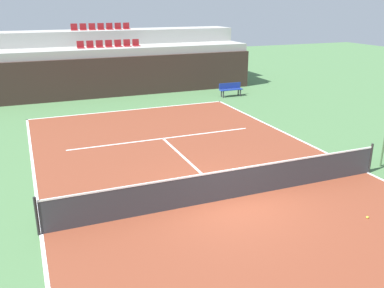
{
  "coord_description": "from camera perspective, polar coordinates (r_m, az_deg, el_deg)",
  "views": [
    {
      "loc": [
        -5.41,
        -10.26,
        5.72
      ],
      "look_at": [
        -0.41,
        2.0,
        1.2
      ],
      "focal_mm": 39.11,
      "sensor_mm": 36.0,
      "label": 1
    }
  ],
  "objects": [
    {
      "name": "service_line_far",
      "position": [
        18.42,
        -3.98,
        0.76
      ],
      "size": [
        8.26,
        0.1,
        0.0
      ],
      "primitive_type": "cube",
      "color": "white",
      "rests_on": "court_surface"
    },
    {
      "name": "ground_plane",
      "position": [
        12.93,
        5.09,
        -7.48
      ],
      "size": [
        80.0,
        80.0,
        0.0
      ],
      "primitive_type": "plane",
      "color": "#477042"
    },
    {
      "name": "seating_row_lower",
      "position": [
        28.04,
        -11.25,
        13.1
      ],
      "size": [
        4.01,
        0.44,
        0.44
      ],
      "color": "maroon",
      "rests_on": "stands_tier_lower"
    },
    {
      "name": "stands_tier_upper",
      "position": [
        30.42,
        -11.99,
        11.33
      ],
      "size": [
        18.69,
        2.4,
        3.89
      ],
      "primitive_type": "cube",
      "color": "#9E9E99",
      "rests_on": "ground_plane"
    },
    {
      "name": "stands_tier_lower",
      "position": [
        28.15,
        -11.0,
        9.84
      ],
      "size": [
        18.69,
        2.4,
        2.95
      ],
      "primitive_type": "cube",
      "color": "#9E9E99",
      "rests_on": "ground_plane"
    },
    {
      "name": "tennis_net",
      "position": [
        12.71,
        5.16,
        -5.43
      ],
      "size": [
        11.08,
        0.08,
        1.07
      ],
      "color": "black",
      "rests_on": "court_surface"
    },
    {
      "name": "court_surface",
      "position": [
        12.93,
        5.09,
        -7.46
      ],
      "size": [
        11.0,
        24.0,
        0.01
      ],
      "primitive_type": "cube",
      "color": "brown",
      "rests_on": "ground_plane"
    },
    {
      "name": "player_bench",
      "position": [
        26.77,
        5.28,
        7.55
      ],
      "size": [
        1.5,
        0.4,
        0.85
      ],
      "color": "navy",
      "rests_on": "ground_plane"
    },
    {
      "name": "seating_row_upper",
      "position": [
        30.32,
        -12.3,
        15.22
      ],
      "size": [
        4.01,
        0.44,
        0.44
      ],
      "color": "maroon",
      "rests_on": "stands_tier_upper"
    },
    {
      "name": "centre_service_line",
      "position": [
        15.59,
        -0.26,
        -2.63
      ],
      "size": [
        0.1,
        6.4,
        0.0
      ],
      "primitive_type": "cube",
      "color": "white",
      "rests_on": "court_surface"
    },
    {
      "name": "tennis_ball_0",
      "position": [
        12.76,
        22.81,
        -9.18
      ],
      "size": [
        0.07,
        0.07,
        0.07
      ],
      "primitive_type": "sphere",
      "color": "#CCE033",
      "rests_on": "court_surface"
    },
    {
      "name": "baseline_far",
      "position": [
        23.56,
        -8.26,
        4.64
      ],
      "size": [
        11.0,
        0.1,
        0.0
      ],
      "primitive_type": "cube",
      "color": "white",
      "rests_on": "court_surface"
    },
    {
      "name": "sideline_right",
      "position": [
        15.99,
        22.8,
        -3.61
      ],
      "size": [
        0.1,
        24.0,
        0.0
      ],
      "primitive_type": "cube",
      "color": "white",
      "rests_on": "court_surface"
    },
    {
      "name": "sideline_left",
      "position": [
        11.74,
        -19.87,
        -11.49
      ],
      "size": [
        0.1,
        24.0,
        0.0
      ],
      "primitive_type": "cube",
      "color": "white",
      "rests_on": "court_surface"
    },
    {
      "name": "back_wall",
      "position": [
        26.88,
        -10.38,
        8.94
      ],
      "size": [
        18.69,
        0.3,
        2.46
      ],
      "primitive_type": "cube",
      "color": "#33231E",
      "rests_on": "ground_plane"
    }
  ]
}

